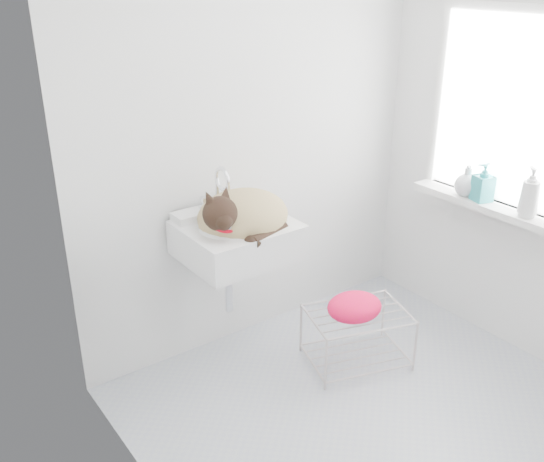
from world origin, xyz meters
TOP-DOWN VIEW (x-y plane):
  - floor at (0.00, 0.00)m, footprint 2.20×2.00m
  - back_wall at (0.00, 1.00)m, footprint 2.20×0.02m
  - right_wall at (1.10, 0.00)m, footprint 0.02×2.00m
  - left_wall at (-1.10, 0.00)m, footprint 0.02×2.00m
  - window_glass at (1.09, 0.20)m, footprint 0.01×0.80m
  - window_frame at (1.07, 0.20)m, footprint 0.04×0.90m
  - windowsill at (1.01, 0.20)m, footprint 0.16×0.88m
  - sink at (-0.30, 0.74)m, footprint 0.57×0.49m
  - faucet at (-0.30, 0.92)m, footprint 0.21×0.14m
  - cat at (-0.29, 0.72)m, footprint 0.50×0.40m
  - wire_rack at (0.24, 0.35)m, footprint 0.62×0.52m
  - towel at (0.18, 0.33)m, footprint 0.34×0.26m
  - bottle_a at (1.00, -0.08)m, footprint 0.12×0.12m
  - bottle_b at (1.00, 0.21)m, footprint 0.12×0.12m
  - bottle_c at (1.00, 0.31)m, footprint 0.20×0.20m

SIDE VIEW (x-z plane):
  - floor at x=0.00m, z-range -0.01..0.01m
  - wire_rack at x=0.24m, z-range -0.01..0.31m
  - towel at x=0.18m, z-range 0.28..0.41m
  - windowsill at x=1.01m, z-range 0.81..0.85m
  - sink at x=-0.30m, z-range 0.74..0.96m
  - bottle_a at x=1.00m, z-range 0.74..0.96m
  - bottle_b at x=1.00m, z-range 0.74..0.96m
  - bottle_c at x=1.00m, z-range 0.76..0.94m
  - cat at x=-0.29m, z-range 0.73..1.05m
  - faucet at x=-0.30m, z-range 0.89..1.09m
  - back_wall at x=0.00m, z-range 0.00..2.50m
  - right_wall at x=1.10m, z-range 0.00..2.50m
  - left_wall at x=-1.10m, z-range 0.00..2.50m
  - window_glass at x=1.09m, z-range 0.85..1.85m
  - window_frame at x=1.07m, z-range 0.80..1.90m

